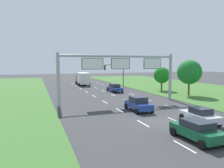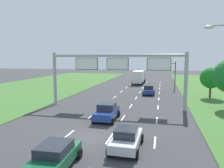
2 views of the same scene
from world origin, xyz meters
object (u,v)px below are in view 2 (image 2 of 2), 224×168
Objects in this scene: car_far_ahead at (126,138)px; roadside_tree_far at (211,78)px; traffic_light_mast at (165,70)px; car_near_red at (149,90)px; car_lead_silver at (55,156)px; box_truck at (139,77)px; sign_gantry at (117,69)px; car_mid_lane at (107,112)px.

car_far_ahead is 0.83× the size of roadside_tree_far.
roadside_tree_far is (6.84, -8.67, -0.67)m from traffic_light_mast.
car_lead_silver is (-3.61, -27.33, -0.02)m from car_near_red.
box_truck is at bearing 128.04° from roadside_tree_far.
sign_gantry reaches higher than traffic_light_mast.
roadside_tree_far is (12.88, 15.52, 2.35)m from car_mid_lane.
car_mid_lane is at bearing -129.70° from roadside_tree_far.
car_near_red is 1.08× the size of car_mid_lane.
car_lead_silver is at bearing -90.98° from sign_gantry.
car_lead_silver is 1.03× the size of car_far_ahead.
car_mid_lane is at bearing 116.01° from car_far_ahead.
traffic_light_mast reaches higher than box_truck.
traffic_light_mast is at bearing -50.99° from box_truck.
box_truck is at bearing 89.91° from sign_gantry.
box_truck is 21.08m from roadside_tree_far.
roadside_tree_far is at bearing -51.69° from traffic_light_mast.
car_far_ahead is at bearing 43.93° from car_lead_silver.
sign_gantry is (-3.23, 12.34, 4.20)m from car_far_ahead.
sign_gantry is 3.08× the size of traffic_light_mast.
car_near_red is 1.08× the size of car_lead_silver.
box_truck is at bearing 127.74° from traffic_light_mast.
car_near_red reaches higher than car_lead_silver.
traffic_light_mast is (6.15, 18.53, -1.08)m from sign_gantry.
sign_gantry is at bearing 91.20° from car_mid_lane.
car_mid_lane is 20.30m from roadside_tree_far.
car_mid_lane reaches higher than car_far_ahead.
box_truck is at bearing 100.19° from car_near_red.
box_truck is (-0.07, 32.08, 0.88)m from car_mid_lane.
car_lead_silver is 0.74× the size of traffic_light_mast.
car_mid_lane is (0.39, 10.35, 0.06)m from car_lead_silver.
car_near_red is 8.32m from traffic_light_mast.
car_mid_lane is 0.74× the size of traffic_light_mast.
box_truck is (-3.29, 15.11, 0.92)m from car_near_red.
car_lead_silver is at bearing -132.63° from car_far_ahead.
box_truck reaches higher than car_lead_silver.
car_mid_lane is 0.24× the size of sign_gantry.
car_mid_lane is (-3.22, -16.97, 0.04)m from car_near_red.
car_mid_lane is 32.09m from box_truck.
car_lead_silver is 35.26m from traffic_light_mast.
traffic_light_mast is at bearing 76.03° from car_mid_lane.
car_lead_silver is 5.07m from car_far_ahead.
box_truck reaches higher than car_far_ahead.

